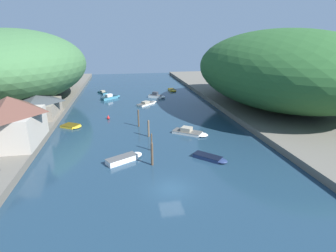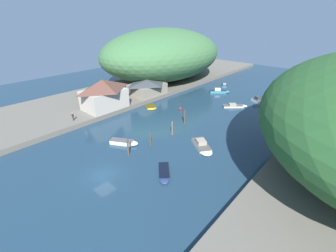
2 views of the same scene
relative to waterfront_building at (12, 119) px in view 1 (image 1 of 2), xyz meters
The scene contains 22 objects.
water_surface 25.78m from the waterfront_building, 39.47° to the left, with size 130.00×130.00×0.00m, color #1E384C.
left_bank 18.35m from the waterfront_building, 115.71° to the left, with size 22.00×120.00×1.00m.
right_bank 49.83m from the waterfront_building, 18.96° to the left, with size 22.00×120.00×1.00m.
hillside_left 30.76m from the waterfront_building, 106.96° to the left, with size 31.48×44.07×16.15m.
hillside_right 50.01m from the waterfront_building, 15.15° to the left, with size 32.49×45.48×15.94m.
waterfront_building is the anchor object (origin of this frame).
boathouse_shed 14.19m from the waterfront_building, 93.17° to the left, with size 7.52×9.78×3.94m.
boat_small_dinghy 33.56m from the waterfront_building, 68.42° to the left, with size 5.33×4.84×1.36m.
boat_moored_right 38.79m from the waterfront_building, 51.14° to the left, with size 4.74×3.79×1.54m.
boat_yellow_tender 40.12m from the waterfront_building, 76.32° to the left, with size 3.37×4.68×0.88m.
boat_open_rowboat 26.17m from the waterfront_building, ahead, with size 5.99×5.12×1.09m.
boat_near_quay 11.54m from the waterfront_building, 55.82° to the left, with size 4.10×3.71×0.42m.
boat_cabin_cruiser 31.72m from the waterfront_building, 48.19° to the left, with size 5.56×5.40×0.84m.
boat_white_cruiser 27.54m from the waterfront_building, 17.19° to the right, with size 4.27×4.27×0.51m.
boat_far_right_bank 48.95m from the waterfront_building, 52.11° to the left, with size 1.97×4.23×0.54m.
boat_navy_launch 16.85m from the waterfront_building, 22.65° to the right, with size 5.05×3.64×0.72m.
mooring_post_nearest 20.20m from the waterfront_building, 23.98° to the right, with size 0.31×0.31×3.03m.
mooring_post_second 19.34m from the waterfront_building, 11.05° to the right, with size 0.22×0.22×2.54m.
mooring_post_middle 19.23m from the waterfront_building, ahead, with size 0.30×0.30×2.78m.
mooring_post_fourth 19.30m from the waterfront_building, 22.14° to the left, with size 0.28×0.28×3.14m.
channel_buoy_near 18.00m from the waterfront_building, 46.01° to the left, with size 0.57×0.57×0.86m.
person_on_quay 2.93m from the waterfront_building, ahead, with size 0.32×0.43×1.69m.
Camera 1 is at (-4.59, -23.54, 15.06)m, focal length 28.00 mm.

